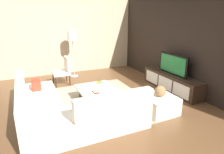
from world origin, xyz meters
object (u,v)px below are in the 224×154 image
at_px(television, 173,64).
at_px(fruit_bowl, 99,84).
at_px(sectional_couch, 64,110).
at_px(accent_chair_near, 64,69).
at_px(coffee_table, 97,95).
at_px(ottoman, 159,104).
at_px(decorative_ball, 160,91).
at_px(media_console, 171,82).
at_px(book_stack, 96,91).
at_px(floor_lamp, 72,38).

height_order(television, fruit_bowl, television).
distance_m(sectional_couch, accent_chair_near, 2.50).
height_order(coffee_table, accent_chair_near, accent_chair_near).
height_order(ottoman, decorative_ball, decorative_ball).
bearing_deg(accent_chair_near, decorative_ball, 36.84).
bearing_deg(accent_chair_near, coffee_table, 23.05).
bearing_deg(decorative_ball, ottoman, 0.00).
bearing_deg(sectional_couch, media_console, 99.22).
distance_m(coffee_table, ottoman, 1.55).
distance_m(coffee_table, fruit_bowl, 0.31).
xyz_separation_m(media_console, decorative_ball, (1.00, -1.20, 0.27)).
relative_size(decorative_ball, book_stack, 1.26).
bearing_deg(fruit_bowl, media_console, 82.73).
xyz_separation_m(sectional_couch, accent_chair_near, (-2.44, 0.51, 0.20)).
bearing_deg(ottoman, coffee_table, -135.00).
height_order(accent_chair_near, ottoman, accent_chair_near).
distance_m(media_console, fruit_bowl, 2.22).
xyz_separation_m(accent_chair_near, fruit_bowl, (1.62, 0.57, -0.06)).
distance_m(media_console, floor_lamp, 3.60).
height_order(sectional_couch, accent_chair_near, accent_chair_near).
xyz_separation_m(media_console, fruit_bowl, (-0.28, -2.19, 0.18)).
distance_m(ottoman, decorative_ball, 0.32).
xyz_separation_m(sectional_couch, floor_lamp, (-3.09, 1.01, 1.09)).
relative_size(fruit_bowl, book_stack, 1.43).
bearing_deg(media_console, coffee_table, -92.49).
height_order(television, sectional_couch, television).
xyz_separation_m(television, sectional_couch, (0.53, -3.28, -0.50)).
bearing_deg(decorative_ball, book_stack, -125.60).
height_order(floor_lamp, decorative_ball, floor_lamp).
height_order(floor_lamp, ottoman, floor_lamp).
bearing_deg(accent_chair_near, fruit_bowl, 27.90).
distance_m(coffee_table, book_stack, 0.33).
bearing_deg(media_console, sectional_couch, -80.78).
bearing_deg(floor_lamp, ottoman, 16.78).
height_order(media_console, television, television).
bearing_deg(fruit_bowl, book_stack, -28.83).
bearing_deg(book_stack, coffee_table, 152.09).
relative_size(coffee_table, floor_lamp, 0.65).
bearing_deg(television, accent_chair_near, -124.56).
xyz_separation_m(coffee_table, floor_lamp, (-2.45, 0.03, 1.18)).
bearing_deg(accent_chair_near, media_console, 63.94).
xyz_separation_m(fruit_bowl, decorative_ball, (1.28, 0.99, 0.10)).
xyz_separation_m(sectional_couch, decorative_ball, (0.46, 2.08, 0.23)).
bearing_deg(book_stack, accent_chair_near, -170.25).
bearing_deg(accent_chair_near, sectional_couch, -3.40).
bearing_deg(coffee_table, sectional_couch, -57.22).
height_order(television, ottoman, television).
bearing_deg(television, floor_lamp, -138.36).
distance_m(television, coffee_table, 2.37).
height_order(accent_chair_near, book_stack, accent_chair_near).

